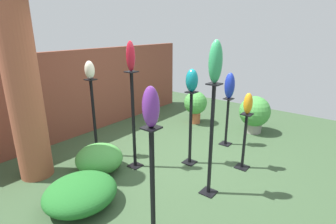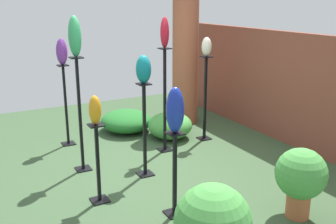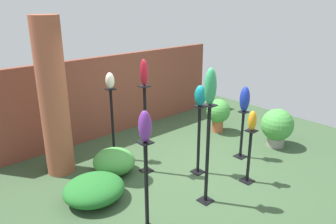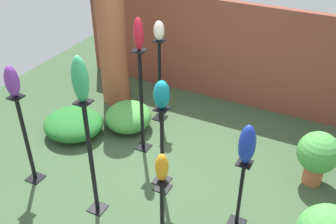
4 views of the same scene
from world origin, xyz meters
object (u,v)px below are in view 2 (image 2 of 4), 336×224
Objects in this scene: pedestal_violet at (66,109)px; pedestal_teal at (145,134)px; pedestal_ruby at (165,104)px; art_vase_ivory at (207,47)px; brick_pillar at (185,51)px; pedestal_ivory at (205,102)px; potted_plant_mid_left at (301,177)px; pedestal_cobalt at (175,178)px; pedestal_amber at (98,167)px; art_vase_jade at (75,36)px; art_vase_amber at (95,110)px; art_vase_violet at (62,52)px; art_vase_teal at (143,69)px; art_vase_ruby at (165,32)px; art_vase_cobalt at (175,110)px; pedestal_jade at (80,119)px.

pedestal_teal is (1.62, 0.61, -0.02)m from pedestal_violet.
pedestal_ruby is 5.28× the size of art_vase_ivory.
brick_pillar reaches higher than pedestal_ivory.
potted_plant_mid_left is (2.38, 0.36, -0.27)m from pedestal_ruby.
brick_pillar is 3.49× the size of potted_plant_mid_left.
potted_plant_mid_left is at bearing 59.75° from pedestal_cobalt.
art_vase_ivory is (-0.80, 1.46, 0.96)m from pedestal_teal.
pedestal_amber is 1.68m from art_vase_jade.
art_vase_amber is 2.56m from art_vase_ivory.
art_vase_violet is 0.78× the size of art_vase_jade.
art_vase_teal is at bearing -90.00° from pedestal_teal.
art_vase_ruby is at bearing 126.81° from pedestal_amber.
potted_plant_mid_left is at bearing 25.70° from pedestal_violet.
brick_pillar is at bearing 137.12° from pedestal_teal.
art_vase_cobalt is 1.47× the size of art_vase_amber.
pedestal_ivory reaches higher than pedestal_cobalt.
brick_pillar is 2.43m from art_vase_teal.
pedestal_teal is at bearing 20.60° from art_vase_violet.
art_vase_jade is at bearing -83.36° from art_vase_ivory.
art_vase_teal is at bearing -44.32° from art_vase_ruby.
pedestal_cobalt is 0.59× the size of pedestal_ruby.
pedestal_ruby is 3.06× the size of art_vase_jade.
art_vase_amber is (0.95, -0.08, 0.38)m from pedestal_jade.
pedestal_violet is 3.71m from potted_plant_mid_left.
pedestal_cobalt is 2.85× the size of art_vase_amber.
art_vase_jade reaches higher than pedestal_amber.
art_vase_teal reaches higher than pedestal_teal.
pedestal_teal is (1.78, -1.65, -0.78)m from brick_pillar.
pedestal_violet is 2.78m from art_vase_cobalt.
art_vase_ruby is (-1.71, 0.78, 0.62)m from art_vase_cobalt.
art_vase_violet is (-1.07, 0.07, 0.77)m from pedestal_jade.
art_vase_violet is at bearing 175.56° from art_vase_amber.
pedestal_cobalt is 0.60× the size of pedestal_jade.
pedestal_amber is at bearing -61.72° from pedestal_ivory.
art_vase_jade is at bearing -3.87° from art_vase_violet.
art_vase_violet reaches higher than pedestal_amber.
pedestal_cobalt is 1.13m from art_vase_amber.
art_vase_violet is 1.12m from art_vase_jade.
brick_pillar is 8.22× the size of art_vase_amber.
brick_pillar reaches higher than pedestal_jade.
brick_pillar is at bearing 117.79° from pedestal_jade.
pedestal_teal is at bearing 117.37° from pedestal_amber.
pedestal_cobalt is 1.08m from pedestal_teal.
pedestal_teal is at bearing 172.44° from pedestal_cobalt.
art_vase_teal is at bearing 172.44° from art_vase_cobalt.
art_vase_cobalt is (1.06, -0.14, 0.61)m from pedestal_teal.
art_vase_violet is 1.13× the size of art_vase_teal.
pedestal_ruby is 1.79m from art_vase_amber.
art_vase_violet is 1.73m from art_vase_teal.
pedestal_teal is 1.92m from art_vase_ivory.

